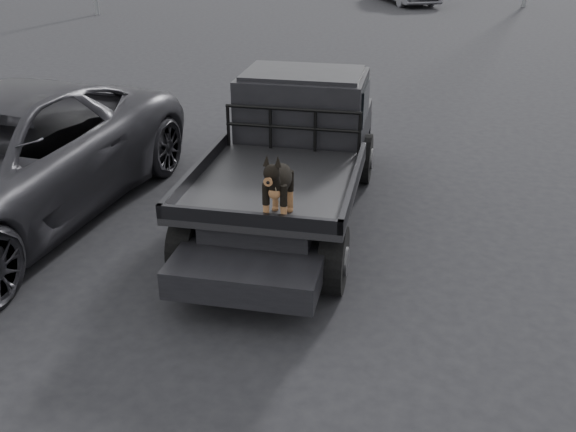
# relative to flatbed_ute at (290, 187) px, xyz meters

# --- Properties ---
(ground) EXTENTS (120.00, 120.00, 0.00)m
(ground) POSITION_rel_flatbed_ute_xyz_m (-0.73, -2.13, -0.46)
(ground) COLOR black
(ground) RESTS_ON ground
(flatbed_ute) EXTENTS (2.00, 5.40, 0.92)m
(flatbed_ute) POSITION_rel_flatbed_ute_xyz_m (0.00, 0.00, 0.00)
(flatbed_ute) COLOR black
(flatbed_ute) RESTS_ON ground
(ute_cab) EXTENTS (1.72, 1.30, 0.88)m
(ute_cab) POSITION_rel_flatbed_ute_xyz_m (0.00, 0.95, 0.90)
(ute_cab) COLOR black
(ute_cab) RESTS_ON flatbed_ute
(headache_rack) EXTENTS (1.80, 0.08, 0.55)m
(headache_rack) POSITION_rel_flatbed_ute_xyz_m (0.00, 0.20, 0.74)
(headache_rack) COLOR black
(headache_rack) RESTS_ON flatbed_ute
(dog) EXTENTS (0.32, 0.60, 0.74)m
(dog) POSITION_rel_flatbed_ute_xyz_m (0.27, -1.88, 0.83)
(dog) COLOR black
(dog) RESTS_ON flatbed_ute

